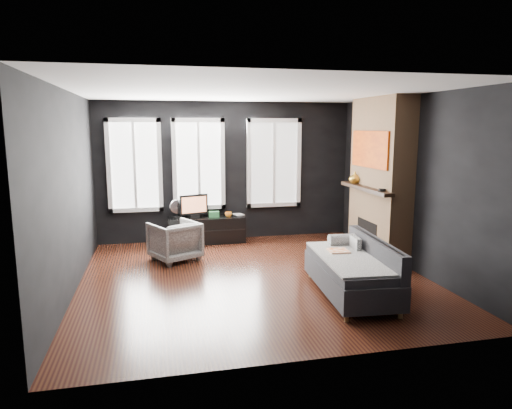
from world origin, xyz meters
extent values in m
plane|color=black|center=(0.00, 0.00, 0.00)|extent=(5.00, 5.00, 0.00)
plane|color=white|center=(0.00, 0.00, 2.70)|extent=(5.00, 5.00, 0.00)
cube|color=black|center=(0.00, 2.50, 1.35)|extent=(5.00, 0.02, 2.70)
cube|color=black|center=(-2.50, 0.00, 1.35)|extent=(0.02, 5.00, 2.70)
cube|color=black|center=(2.50, 0.00, 1.35)|extent=(0.02, 5.00, 2.70)
cube|color=gray|center=(1.32, -0.61, 0.55)|extent=(0.09, 0.29, 0.29)
imported|color=silver|center=(-1.10, 1.17, 0.36)|extent=(0.93, 0.91, 0.73)
imported|color=orange|center=(-0.03, 2.16, 0.57)|extent=(0.14, 0.12, 0.13)
imported|color=#C2B59C|center=(0.11, 2.30, 0.62)|extent=(0.17, 0.06, 0.23)
cube|color=#337F43|center=(-0.30, 2.23, 0.55)|extent=(0.21, 0.15, 0.11)
imported|color=gold|center=(2.05, 1.05, 1.33)|extent=(0.23, 0.23, 0.20)
cylinder|color=black|center=(2.05, 0.05, 1.25)|extent=(0.12, 0.12, 0.04)
camera|label=1|loc=(-1.39, -6.36, 2.21)|focal=32.00mm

